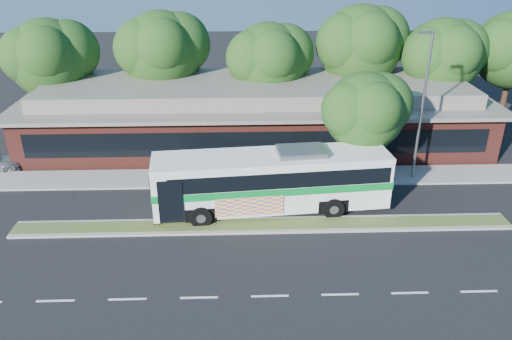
% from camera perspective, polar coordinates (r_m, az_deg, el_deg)
% --- Properties ---
extents(ground, '(120.00, 120.00, 0.00)m').
position_cam_1_polar(ground, '(25.86, 0.93, -7.17)').
color(ground, black).
rests_on(ground, ground).
extents(median_strip, '(26.00, 1.10, 0.15)m').
position_cam_1_polar(median_strip, '(26.33, 0.87, -6.33)').
color(median_strip, '#465A26').
rests_on(median_strip, ground).
extents(sidewalk, '(44.00, 2.60, 0.12)m').
position_cam_1_polar(sidewalk, '(31.42, 0.37, -0.82)').
color(sidewalk, gray).
rests_on(sidewalk, ground).
extents(plaza_building, '(33.20, 11.20, 4.45)m').
position_cam_1_polar(plaza_building, '(36.74, -0.04, 6.61)').
color(plaza_building, maroon).
rests_on(plaza_building, ground).
extents(lamp_post, '(0.93, 0.18, 9.07)m').
position_cam_1_polar(lamp_post, '(31.12, 18.45, 7.20)').
color(lamp_post, slate).
rests_on(lamp_post, ground).
extents(tree_bg_a, '(6.47, 5.80, 8.63)m').
position_cam_1_polar(tree_bg_a, '(40.11, -21.95, 11.96)').
color(tree_bg_a, black).
rests_on(tree_bg_a, ground).
extents(tree_bg_b, '(6.69, 6.00, 9.00)m').
position_cam_1_polar(tree_bg_b, '(39.11, -10.14, 13.47)').
color(tree_bg_b, black).
rests_on(tree_bg_b, ground).
extents(tree_bg_c, '(6.24, 5.60, 8.26)m').
position_cam_1_polar(tree_bg_c, '(37.94, 2.02, 12.63)').
color(tree_bg_c, black).
rests_on(tree_bg_c, ground).
extents(tree_bg_d, '(6.91, 6.20, 9.37)m').
position_cam_1_polar(tree_bg_d, '(39.86, 12.40, 13.90)').
color(tree_bg_d, black).
rests_on(tree_bg_d, ground).
extents(tree_bg_e, '(6.47, 5.80, 8.50)m').
position_cam_1_polar(tree_bg_e, '(40.91, 20.97, 12.16)').
color(tree_bg_e, black).
rests_on(tree_bg_e, ground).
extents(transit_bus, '(12.96, 3.95, 3.58)m').
position_cam_1_polar(transit_bus, '(27.01, 1.91, -0.83)').
color(transit_bus, white).
rests_on(transit_bus, ground).
extents(sidewalk_tree, '(5.15, 4.62, 6.98)m').
position_cam_1_polar(sidewalk_tree, '(29.66, 12.88, 6.75)').
color(sidewalk_tree, black).
rests_on(sidewalk_tree, ground).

